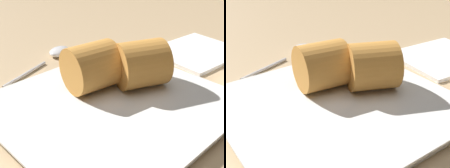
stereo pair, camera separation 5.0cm
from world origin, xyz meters
The scene contains 6 objects.
table_surface centered at (0.00, 0.00, 1.00)cm, with size 180.00×140.00×2.00cm.
serving_plate centered at (1.45, -2.87, 2.76)cm, with size 27.47×25.82×1.50cm.
roll_front_left centered at (0.42, -7.15, 6.63)cm, with size 7.79×7.14×6.27cm.
roll_front_right centered at (-4.84, -3.16, 6.63)cm, with size 8.28×8.27×6.27cm.
spoon centered at (-3.58, -22.01, 2.67)cm, with size 15.61×6.71×1.44cm.
napkin centered at (-22.73, -5.76, 2.30)cm, with size 15.60×13.63×0.60cm.
Camera 1 is at (24.56, 20.83, 24.07)cm, focal length 50.00 mm.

